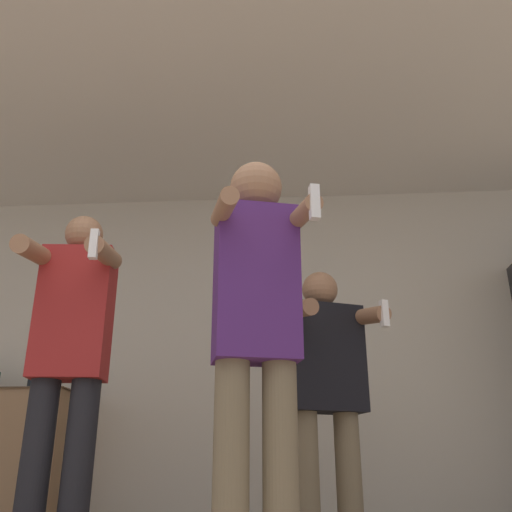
% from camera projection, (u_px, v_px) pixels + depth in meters
% --- Properties ---
extents(wall_back, '(7.00, 0.06, 2.55)m').
position_uv_depth(wall_back, '(229.00, 357.00, 4.17)').
color(wall_back, beige).
rests_on(wall_back, ground_plane).
extents(ceiling_slab, '(7.00, 3.36, 0.05)m').
position_uv_depth(ceiling_slab, '(204.00, 84.00, 3.29)').
color(ceiling_slab, silver).
rests_on(ceiling_slab, wall_back).
extents(bottle_clear_vodka, '(0.06, 0.06, 0.27)m').
position_uv_depth(bottle_clear_vodka, '(33.00, 379.00, 3.93)').
color(bottle_clear_vodka, black).
rests_on(bottle_clear_vodka, counter).
extents(person_woman_foreground, '(0.47, 0.53, 1.76)m').
position_uv_depth(person_woman_foreground, '(256.00, 330.00, 2.28)').
color(person_woman_foreground, '#75664C').
rests_on(person_woman_foreground, ground_plane).
extents(person_man_side, '(0.47, 0.54, 1.76)m').
position_uv_depth(person_man_side, '(69.00, 358.00, 2.78)').
color(person_man_side, black).
rests_on(person_man_side, ground_plane).
extents(person_spectator_back, '(0.60, 0.58, 1.55)m').
position_uv_depth(person_spectator_back, '(325.00, 386.00, 3.04)').
color(person_spectator_back, '#75664C').
rests_on(person_spectator_back, ground_plane).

